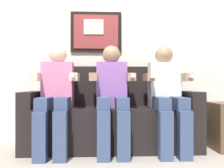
{
  "coord_description": "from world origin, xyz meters",
  "views": [
    {
      "loc": [
        -0.12,
        -2.39,
        0.7
      ],
      "look_at": [
        0.0,
        0.15,
        0.7
      ],
      "focal_mm": 39.99,
      "sensor_mm": 36.0,
      "label": 1
    }
  ],
  "objects_px": {
    "couch": "(111,120)",
    "person_on_left": "(56,93)",
    "person_in_middle": "(112,93)",
    "person_on_right": "(167,93)"
  },
  "relations": [
    {
      "from": "couch",
      "to": "person_on_left",
      "type": "xyz_separation_m",
      "value": [
        -0.57,
        -0.17,
        0.29
      ]
    },
    {
      "from": "person_on_left",
      "to": "person_in_middle",
      "type": "distance_m",
      "value": 0.57
    },
    {
      "from": "couch",
      "to": "person_on_right",
      "type": "relative_size",
      "value": 1.66
    },
    {
      "from": "person_on_left",
      "to": "person_in_middle",
      "type": "bearing_deg",
      "value": 0.0
    },
    {
      "from": "couch",
      "to": "person_on_right",
      "type": "xyz_separation_m",
      "value": [
        0.57,
        -0.17,
        0.29
      ]
    },
    {
      "from": "couch",
      "to": "person_on_left",
      "type": "height_order",
      "value": "person_on_left"
    },
    {
      "from": "person_in_middle",
      "to": "person_on_right",
      "type": "distance_m",
      "value": 0.57
    },
    {
      "from": "person_in_middle",
      "to": "person_on_right",
      "type": "height_order",
      "value": "same"
    },
    {
      "from": "person_on_left",
      "to": "person_in_middle",
      "type": "height_order",
      "value": "same"
    },
    {
      "from": "person_in_middle",
      "to": "person_on_left",
      "type": "bearing_deg",
      "value": 180.0
    }
  ]
}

